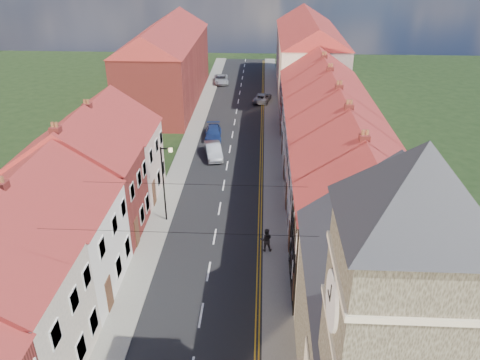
% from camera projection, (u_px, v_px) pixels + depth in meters
% --- Properties ---
extents(road, '(7.00, 90.00, 0.02)m').
position_uv_depth(road, '(227.00, 166.00, 44.56)').
color(road, black).
rests_on(road, ground).
extents(pavement_left, '(1.80, 90.00, 0.12)m').
position_uv_depth(pavement_left, '(181.00, 164.00, 44.74)').
color(pavement_left, '#9E9C90').
rests_on(pavement_left, ground).
extents(pavement_right, '(1.80, 90.00, 0.12)m').
position_uv_depth(pavement_right, '(273.00, 166.00, 44.34)').
color(pavement_right, '#9E9C90').
rests_on(pavement_right, ground).
extents(church, '(11.25, 14.25, 15.20)m').
position_uv_depth(church, '(418.00, 333.00, 17.77)').
color(church, '#373227').
rests_on(church, ground).
extents(cottage_r_tudor, '(8.30, 5.20, 9.00)m').
position_uv_depth(cottage_r_tudor, '(365.00, 229.00, 26.74)').
color(cottage_r_tudor, '#A9A08E').
rests_on(cottage_r_tudor, ground).
extents(cottage_r_white_near, '(8.30, 6.00, 9.00)m').
position_uv_depth(cottage_r_white_near, '(350.00, 185.00, 31.54)').
color(cottage_r_white_near, silver).
rests_on(cottage_r_white_near, ground).
extents(cottage_r_cream_mid, '(8.30, 5.20, 9.00)m').
position_uv_depth(cottage_r_cream_mid, '(339.00, 152.00, 36.33)').
color(cottage_r_cream_mid, beige).
rests_on(cottage_r_cream_mid, ground).
extents(cottage_r_pink, '(8.30, 6.00, 9.00)m').
position_uv_depth(cottage_r_pink, '(331.00, 128.00, 41.13)').
color(cottage_r_pink, silver).
rests_on(cottage_r_pink, ground).
extents(cottage_r_white_far, '(8.30, 5.20, 9.00)m').
position_uv_depth(cottage_r_white_far, '(324.00, 108.00, 45.92)').
color(cottage_r_white_far, silver).
rests_on(cottage_r_white_far, ground).
extents(cottage_r_cream_far, '(8.30, 6.00, 9.00)m').
position_uv_depth(cottage_r_cream_far, '(319.00, 92.00, 50.72)').
color(cottage_r_cream_far, maroon).
rests_on(cottage_r_cream_far, ground).
extents(cottage_l_white, '(8.30, 6.90, 8.80)m').
position_uv_depth(cottage_l_white, '(42.00, 228.00, 26.95)').
color(cottage_l_white, silver).
rests_on(cottage_l_white, ground).
extents(cottage_l_brick_mid, '(8.30, 5.70, 9.10)m').
position_uv_depth(cottage_l_brick_mid, '(79.00, 178.00, 32.30)').
color(cottage_l_brick_mid, maroon).
rests_on(cottage_l_brick_mid, ground).
extents(cottage_l_pink, '(8.30, 6.30, 8.80)m').
position_uv_depth(cottage_l_pink, '(105.00, 147.00, 37.52)').
color(cottage_l_pink, beige).
rests_on(cottage_l_pink, ground).
extents(block_right_far, '(8.30, 24.20, 10.50)m').
position_uv_depth(block_right_far, '(308.00, 54.00, 63.94)').
color(block_right_far, '#A9A08E').
rests_on(block_right_far, ground).
extents(block_left_far, '(8.30, 24.20, 10.50)m').
position_uv_depth(block_left_far, '(166.00, 61.00, 60.33)').
color(block_left_far, maroon).
rests_on(block_left_far, ground).
extents(lamppost, '(0.88, 0.15, 6.00)m').
position_uv_depth(lamppost, '(164.00, 180.00, 34.24)').
color(lamppost, black).
rests_on(lamppost, pavement_left).
extents(car_mid, '(2.36, 4.40, 1.38)m').
position_uv_depth(car_mid, '(213.00, 151.00, 46.07)').
color(car_mid, '#93949A').
rests_on(car_mid, ground).
extents(car_far, '(2.10, 4.42, 1.24)m').
position_uv_depth(car_far, '(213.00, 133.00, 50.46)').
color(car_far, navy).
rests_on(car_far, ground).
extents(car_distant, '(2.46, 4.60, 1.23)m').
position_uv_depth(car_distant, '(221.00, 79.00, 69.97)').
color(car_distant, silver).
rests_on(car_distant, ground).
extents(pedestrian_right, '(0.86, 0.68, 1.71)m').
position_uv_depth(pedestrian_right, '(266.00, 240.00, 31.86)').
color(pedestrian_right, black).
rests_on(pedestrian_right, pavement_right).
extents(car_distant_b, '(2.69, 4.49, 1.17)m').
position_uv_depth(car_distant_b, '(262.00, 98.00, 61.93)').
color(car_distant_b, gray).
rests_on(car_distant_b, ground).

